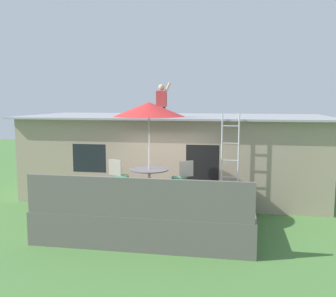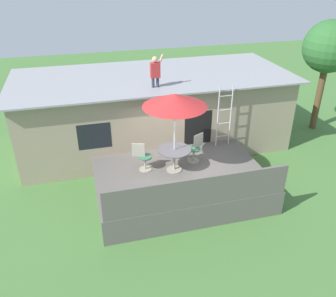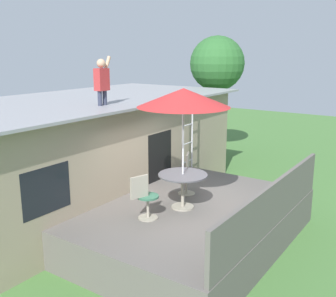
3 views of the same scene
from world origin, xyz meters
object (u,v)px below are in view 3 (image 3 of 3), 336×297
object	(u,v)px
person_figure	(102,79)
step_ladder	(187,134)
patio_table	(183,181)
backyard_tree	(217,65)
patio_chair_left	(145,197)
patio_chair_right	(187,174)
patio_umbrella	(184,98)

from	to	relation	value
person_figure	step_ladder	bearing A→B (deg)	-23.17
patio_table	person_figure	bearing A→B (deg)	91.73
patio_table	step_ladder	xyz separation A→B (m)	(2.13, 1.21, 0.51)
step_ladder	person_figure	xyz separation A→B (m)	(-2.20, 0.94, 1.55)
backyard_tree	patio_table	bearing A→B (deg)	-157.11
patio_chair_left	backyard_tree	world-z (taller)	backyard_tree
patio_chair_right	patio_umbrella	bearing A→B (deg)	-0.00
patio_umbrella	backyard_tree	distance (m)	7.96
patio_chair_left	backyard_tree	distance (m)	9.03
patio_table	person_figure	distance (m)	2.98
patio_table	patio_umbrella	world-z (taller)	patio_umbrella
person_figure	patio_chair_right	bearing A→B (deg)	-62.64
step_ladder	patio_chair_left	bearing A→B (deg)	-163.30
patio_table	patio_umbrella	xyz separation A→B (m)	(-0.00, 0.00, 1.76)
patio_chair_left	backyard_tree	bearing A→B (deg)	35.59
person_figure	backyard_tree	xyz separation A→B (m)	(7.39, 0.94, 0.09)
step_ladder	patio_chair_left	xyz separation A→B (m)	(-3.08, -0.92, -0.64)
patio_umbrella	patio_chair_right	bearing A→B (deg)	26.33
person_figure	backyard_tree	world-z (taller)	backyard_tree
patio_chair_left	patio_umbrella	bearing A→B (deg)	0.00
patio_table	step_ladder	distance (m)	2.51
person_figure	patio_chair_left	bearing A→B (deg)	-115.24
person_figure	patio_chair_right	world-z (taller)	person_figure
patio_table	patio_chair_left	xyz separation A→B (m)	(-0.94, 0.29, -0.13)
step_ladder	patio_chair_left	world-z (taller)	step_ladder
person_figure	patio_table	bearing A→B (deg)	-88.27
step_ladder	patio_chair_right	size ratio (longest dim) A/B	2.39
backyard_tree	patio_chair_right	bearing A→B (deg)	-157.57
patio_chair_left	backyard_tree	size ratio (longest dim) A/B	0.20
step_ladder	backyard_tree	xyz separation A→B (m)	(5.19, 1.88, 1.64)
step_ladder	person_figure	bearing A→B (deg)	156.83
patio_table	patio_chair_right	world-z (taller)	patio_chair_right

